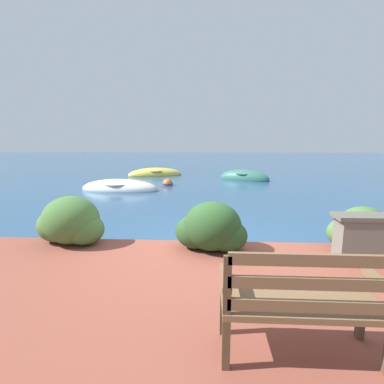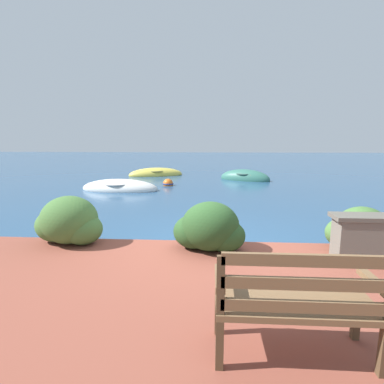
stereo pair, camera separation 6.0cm
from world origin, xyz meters
The scene contains 9 objects.
ground_plane centered at (0.00, 0.00, 0.00)m, with size 80.00×80.00×0.00m.
park_bench centered at (0.70, -2.72, 0.70)m, with size 1.26×0.48×0.93m.
hedge_clump_far_left centered at (-2.31, -0.22, 0.56)m, with size 1.17×0.84×0.80m.
hedge_clump_left centered at (0.02, -0.39, 0.55)m, with size 1.12×0.81×0.76m.
hedge_clump_centre centered at (2.38, -0.24, 0.52)m, with size 1.01×0.72×0.68m.
rowboat_nearest centered at (-3.45, 6.25, 0.06)m, with size 3.06×1.47×0.75m.
rowboat_mid centered at (1.66, 9.45, 0.08)m, with size 2.59×1.88×0.90m.
rowboat_far centered at (-2.91, 10.93, 0.06)m, with size 3.04×1.90×0.75m.
mooring_buoy centered at (-1.76, 7.53, 0.07)m, with size 0.47×0.47×0.43m.
Camera 1 is at (-0.03, -4.89, 1.93)m, focal length 28.00 mm.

